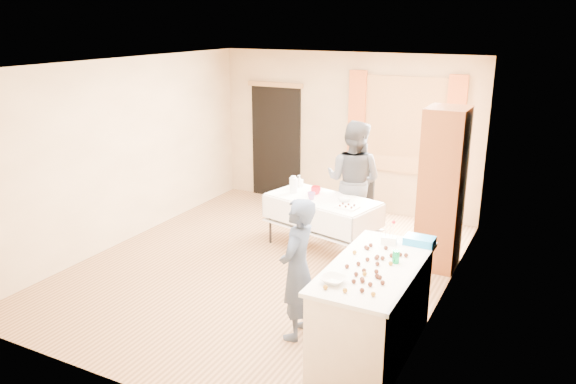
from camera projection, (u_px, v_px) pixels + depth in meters
The scene contains 29 objects.
floor at pixel (265, 266), 7.37m from camera, with size 4.50×5.50×0.02m, color #9E7047.
ceiling at pixel (262, 63), 6.59m from camera, with size 4.50×5.50×0.02m, color white.
wall_back at pixel (346, 132), 9.33m from camera, with size 4.50×0.02×2.60m, color tan.
wall_front at pixel (99, 247), 4.64m from camera, with size 4.50×0.02×2.60m, color tan.
wall_left at pixel (125, 151), 7.97m from camera, with size 0.02×5.50×2.60m, color tan.
wall_right at pixel (447, 195), 5.99m from camera, with size 0.02×5.50×2.60m, color tan.
window_frame at pixel (405, 125), 8.80m from camera, with size 1.32×0.06×1.52m, color olive.
window_pane at pixel (404, 126), 8.78m from camera, with size 1.20×0.02×1.40m, color white.
curtain_left at pixel (357, 122), 9.09m from camera, with size 0.28×0.06×1.65m, color #AC5124.
curtain_right at pixel (455, 130), 8.41m from camera, with size 0.28×0.06×1.65m, color #AC5124.
doorway at pixel (276, 142), 9.96m from camera, with size 0.95×0.04×2.00m, color black.
door_lintel at pixel (275, 85), 9.63m from camera, with size 1.05×0.06×0.08m, color olive.
cabinet at pixel (442, 189), 7.09m from camera, with size 0.50×0.60×2.08m, color brown.
counter at pixel (373, 309), 5.36m from camera, with size 0.78×1.65×0.91m.
party_table at pixel (322, 219), 7.79m from camera, with size 1.68×1.13×0.75m.
chair at pixel (356, 210), 8.59m from camera, with size 0.47×0.47×0.99m.
girl at pixel (297, 269), 5.55m from camera, with size 0.38×0.56×1.47m, color #27324A.
woman at pixel (353, 181), 8.07m from camera, with size 0.88×0.70×1.75m, color black.
soda_can at pixel (396, 257), 5.25m from camera, with size 0.07×0.07×0.12m, color #067839.
mixing_bowl at pixel (333, 280), 4.87m from camera, with size 0.24×0.24×0.05m, color white.
foam_block at pixel (389, 240), 5.70m from camera, with size 0.15×0.10×0.08m, color white.
blue_basket at pixel (420, 241), 5.69m from camera, with size 0.30×0.20×0.08m, color #1A85D7.
pitcher at pixel (293, 185), 7.89m from camera, with size 0.11×0.11×0.22m, color silver.
cup_red at pixel (316, 190), 7.85m from camera, with size 0.19×0.19×0.11m, color red.
cup_rainbow at pixel (311, 196), 7.62m from camera, with size 0.13×0.13×0.10m, color red.
small_bowl at pixel (344, 199), 7.56m from camera, with size 0.18×0.18×0.05m, color white.
pastry_tray at pixel (347, 207), 7.29m from camera, with size 0.28×0.20×0.02m, color white.
bottle at pixel (299, 181), 8.17m from camera, with size 0.10×0.10×0.18m, color white.
cake_balls at pixel (371, 267), 5.13m from camera, with size 0.51×1.10×0.04m.
Camera 1 is at (3.36, -5.86, 3.11)m, focal length 35.00 mm.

